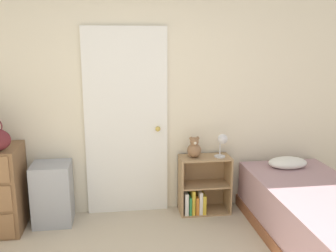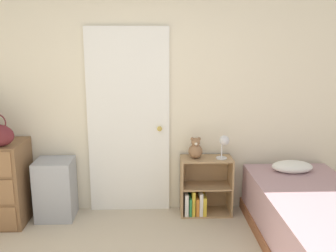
{
  "view_description": "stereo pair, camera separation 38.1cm",
  "coord_description": "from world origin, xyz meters",
  "px_view_note": "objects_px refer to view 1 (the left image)",
  "views": [
    {
      "loc": [
        -0.12,
        -1.93,
        1.87
      ],
      "look_at": [
        0.4,
        1.81,
        1.02
      ],
      "focal_mm": 40.0,
      "sensor_mm": 36.0,
      "label": 1
    },
    {
      "loc": [
        0.26,
        -1.96,
        1.87
      ],
      "look_at": [
        0.4,
        1.81,
        1.02
      ],
      "focal_mm": 40.0,
      "sensor_mm": 36.0,
      "label": 2
    }
  ],
  "objects_px": {
    "bookshelf": "(201,190)",
    "teddy_bear": "(194,148)",
    "bed": "(319,219)",
    "storage_bin": "(53,194)",
    "desk_lamp": "(222,141)"
  },
  "relations": [
    {
      "from": "teddy_bear",
      "to": "bed",
      "type": "xyz_separation_m",
      "value": [
        1.02,
        -0.84,
        -0.48
      ]
    },
    {
      "from": "teddy_bear",
      "to": "storage_bin",
      "type": "bearing_deg",
      "value": -178.59
    },
    {
      "from": "storage_bin",
      "to": "teddy_bear",
      "type": "bearing_deg",
      "value": 1.41
    },
    {
      "from": "storage_bin",
      "to": "desk_lamp",
      "type": "bearing_deg",
      "value": -0.17
    },
    {
      "from": "bed",
      "to": "desk_lamp",
      "type": "bearing_deg",
      "value": 131.88
    },
    {
      "from": "bookshelf",
      "to": "teddy_bear",
      "type": "xyz_separation_m",
      "value": [
        -0.08,
        -0.0,
        0.49
      ]
    },
    {
      "from": "storage_bin",
      "to": "desk_lamp",
      "type": "distance_m",
      "value": 1.88
    },
    {
      "from": "desk_lamp",
      "to": "bed",
      "type": "bearing_deg",
      "value": -48.12
    },
    {
      "from": "storage_bin",
      "to": "bed",
      "type": "distance_m",
      "value": 2.65
    },
    {
      "from": "teddy_bear",
      "to": "desk_lamp",
      "type": "xyz_separation_m",
      "value": [
        0.3,
        -0.04,
        0.08
      ]
    },
    {
      "from": "storage_bin",
      "to": "desk_lamp",
      "type": "xyz_separation_m",
      "value": [
        1.81,
        -0.01,
        0.5
      ]
    },
    {
      "from": "storage_bin",
      "to": "bed",
      "type": "bearing_deg",
      "value": -17.72
    },
    {
      "from": "desk_lamp",
      "to": "bookshelf",
      "type": "bearing_deg",
      "value": 167.98
    },
    {
      "from": "bookshelf",
      "to": "teddy_bear",
      "type": "relative_size",
      "value": 2.76
    },
    {
      "from": "bookshelf",
      "to": "bed",
      "type": "xyz_separation_m",
      "value": [
        0.93,
        -0.85,
        0.01
      ]
    }
  ]
}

